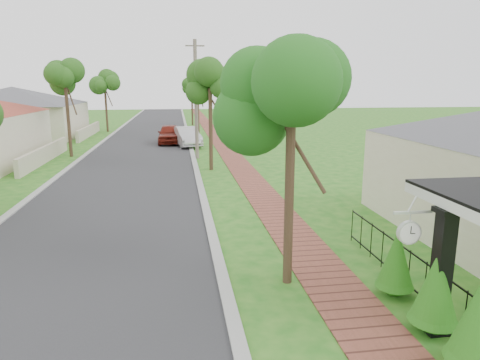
{
  "coord_description": "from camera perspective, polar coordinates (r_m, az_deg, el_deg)",
  "views": [
    {
      "loc": [
        -0.35,
        -7.93,
        4.73
      ],
      "look_at": [
        1.75,
        6.42,
        1.5
      ],
      "focal_mm": 32.0,
      "sensor_mm": 36.0,
      "label": 1
    }
  ],
  "objects": [
    {
      "name": "far_house_grey",
      "position": [
        44.47,
        -27.83,
        8.04
      ],
      "size": [
        15.56,
        15.56,
        4.6
      ],
      "color": "beige",
      "rests_on": "ground"
    },
    {
      "name": "kerb_left",
      "position": [
        29.02,
        -20.78,
        2.35
      ],
      "size": [
        0.3,
        120.0,
        0.1
      ],
      "primitive_type": "cube",
      "color": "#9E9E99",
      "rests_on": "ground"
    },
    {
      "name": "near_tree",
      "position": [
        9.8,
        6.86,
        8.46
      ],
      "size": [
        1.98,
        1.98,
        5.09
      ],
      "color": "#382619",
      "rests_on": "ground"
    },
    {
      "name": "ground",
      "position": [
        9.24,
        -5.24,
        -18.27
      ],
      "size": [
        160.0,
        160.0,
        0.0
      ],
      "primitive_type": "plane",
      "color": "#1E6418",
      "rests_on": "ground"
    },
    {
      "name": "station_clock",
      "position": [
        9.0,
        21.63,
        -6.35
      ],
      "size": [
        0.8,
        0.13,
        0.67
      ],
      "color": "silver",
      "rests_on": "ground"
    },
    {
      "name": "porch_post",
      "position": [
        9.23,
        25.19,
        -11.73
      ],
      "size": [
        0.48,
        0.48,
        2.52
      ],
      "color": "black",
      "rests_on": "ground"
    },
    {
      "name": "hedge_row",
      "position": [
        9.13,
        25.2,
        -13.76
      ],
      "size": [
        0.92,
        3.61,
        1.88
      ],
      "color": "#135D12",
      "rests_on": "ground"
    },
    {
      "name": "street_trees",
      "position": [
        34.87,
        -12.78,
        11.93
      ],
      "size": [
        10.7,
        37.65,
        5.89
      ],
      "color": "#382619",
      "rests_on": "ground"
    },
    {
      "name": "utility_pole",
      "position": [
        27.98,
        -5.88,
        10.62
      ],
      "size": [
        1.2,
        0.24,
        7.52
      ],
      "color": "#77695D",
      "rests_on": "ground"
    },
    {
      "name": "kerb_right",
      "position": [
        28.35,
        -6.22,
        2.87
      ],
      "size": [
        0.3,
        120.0,
        0.1
      ],
      "primitive_type": "cube",
      "color": "#9E9E99",
      "rests_on": "ground"
    },
    {
      "name": "picket_fence",
      "position": [
        10.4,
        23.47,
        -12.34
      ],
      "size": [
        0.03,
        8.02,
        1.0
      ],
      "color": "black",
      "rests_on": "ground"
    },
    {
      "name": "parked_car_red",
      "position": [
        35.98,
        -9.39,
        6.08
      ],
      "size": [
        1.85,
        4.58,
        1.56
      ],
      "primitive_type": "imported",
      "rotation": [
        0.0,
        0.0,
        -0.0
      ],
      "color": "maroon",
      "rests_on": "ground"
    },
    {
      "name": "sidewalk",
      "position": [
        28.56,
        -0.99,
        3.01
      ],
      "size": [
        1.5,
        120.0,
        0.03
      ],
      "primitive_type": "cube",
      "color": "brown",
      "rests_on": "ground"
    },
    {
      "name": "parked_car_white",
      "position": [
        34.12,
        -7.07,
        5.75
      ],
      "size": [
        2.35,
        4.75,
        1.5
      ],
      "primitive_type": "imported",
      "rotation": [
        0.0,
        0.0,
        0.18
      ],
      "color": "silver",
      "rests_on": "ground"
    },
    {
      "name": "road",
      "position": [
        28.45,
        -13.59,
        2.63
      ],
      "size": [
        7.0,
        120.0,
        0.02
      ],
      "primitive_type": "cube",
      "color": "#28282B",
      "rests_on": "ground"
    }
  ]
}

